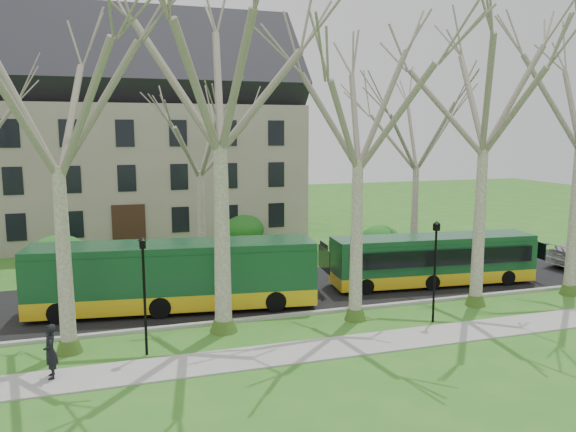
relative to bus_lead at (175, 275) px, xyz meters
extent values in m
plane|color=#2D6C1F|center=(4.41, -3.96, -1.65)|extent=(120.00, 120.00, 0.00)
cube|color=gray|center=(4.41, -6.46, -1.62)|extent=(70.00, 2.00, 0.06)
cube|color=black|center=(4.41, 1.54, -1.62)|extent=(80.00, 8.00, 0.06)
cube|color=#A5A39E|center=(4.41, -2.46, -1.58)|extent=(80.00, 0.25, 0.14)
cube|color=gray|center=(-1.59, 20.04, 3.35)|extent=(26.00, 12.00, 10.00)
cylinder|color=black|center=(-1.59, -4.96, 0.35)|extent=(0.10, 0.10, 4.00)
cube|color=black|center=(-1.59, -4.96, 2.50)|extent=(0.22, 0.22, 0.30)
cylinder|color=black|center=(10.41, -4.96, 0.35)|extent=(0.10, 0.10, 4.00)
cube|color=black|center=(10.41, -4.96, 2.50)|extent=(0.22, 0.22, 0.30)
ellipsoid|color=#1E621C|center=(-5.59, 8.04, -0.65)|extent=(2.60, 2.60, 2.00)
ellipsoid|color=#1E621C|center=(8.41, 8.04, -0.65)|extent=(2.60, 2.60, 2.00)
ellipsoid|color=#1E621C|center=(14.41, 8.04, -0.65)|extent=(2.60, 2.60, 2.00)
ellipsoid|color=#1E621C|center=(6.41, 14.04, -0.65)|extent=(2.60, 2.60, 2.00)
imported|color=black|center=(-4.72, -6.14, -0.68)|extent=(0.52, 0.72, 1.83)
camera|label=1|loc=(-2.50, -25.25, 6.50)|focal=35.00mm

